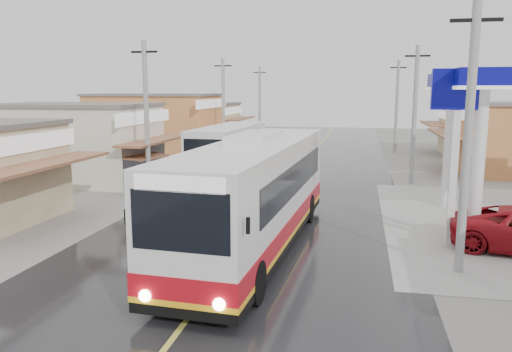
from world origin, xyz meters
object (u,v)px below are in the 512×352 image
Objects in this scene: second_bus at (229,150)px; cyclist at (210,185)px; coach_bus at (256,194)px; tricycle_near at (141,167)px; tricycle_far at (145,171)px; tyre_stack at (153,197)px.

cyclist is at bearing -81.96° from second_bus.
coach_bus is 1.33× the size of second_bus.
second_bus is at bearing 111.86° from coach_bus.
coach_bus is 4.92× the size of tricycle_near.
tricycle_near is 1.80m from tricycle_far.
tricycle_near is at bearing 121.07° from tyre_stack.
cyclist reaches higher than tyre_stack.
tricycle_far reaches higher than tricycle_near.
tyre_stack is at bearing -100.63° from second_bus.
second_bus reaches higher than cyclist.
second_bus is 8.35m from tyre_stack.
tricycle_near is (-5.04, 2.74, 0.39)m from cyclist.
second_bus is 3.43× the size of tricycle_far.
tricycle_near is at bearing -137.14° from second_bus.
cyclist reaches higher than tricycle_near.
tricycle_far is at bearing -43.23° from tricycle_near.
tricycle_near is at bearing 147.42° from cyclist.
tyre_stack is at bearing 140.01° from coach_bus.
tricycle_near is 2.80× the size of tyre_stack.
second_bus is 4.96× the size of cyclist.
coach_bus reaches higher than tricycle_far.
second_bus is at bearing 77.48° from tyre_stack.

